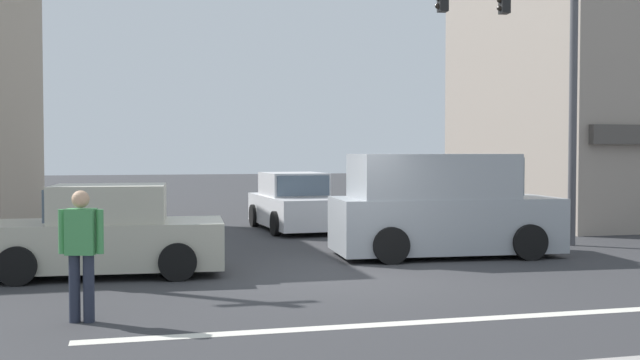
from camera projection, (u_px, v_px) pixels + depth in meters
ground_plane at (359, 277)px, 12.89m from camera, size 120.00×120.00×0.00m
lane_marking_stripe at (441, 321)px, 9.50m from camera, size 9.00×0.24×0.01m
traffic_light_mast at (533, 63)px, 16.90m from camera, size 4.88×0.55×6.20m
van_approaching_near at (441, 207)px, 15.44m from camera, size 4.71×2.26×2.11m
sedan_waiting_far at (294, 204)px, 20.61m from camera, size 2.07×4.20×1.58m
sedan_crossing_rightbound at (105, 234)px, 13.05m from camera, size 4.21×2.10×1.58m
pedestrian_mid_crossing at (81, 247)px, 9.41m from camera, size 0.55×0.30×1.67m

